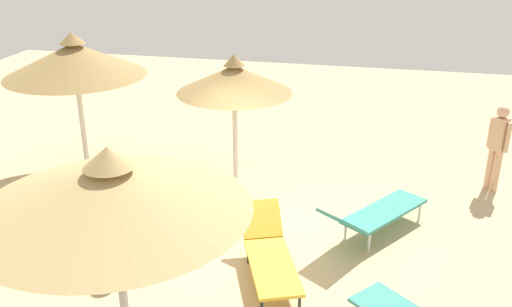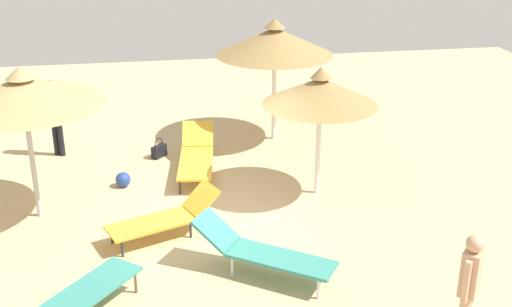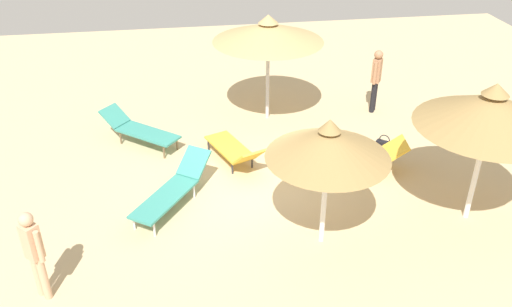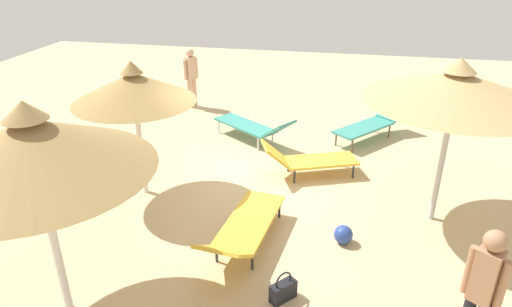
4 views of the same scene
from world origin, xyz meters
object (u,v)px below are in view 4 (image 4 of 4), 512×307
(lounge_chair_edge, at_px, (308,159))
(handbag, at_px, (283,290))
(parasol_umbrella_near_left, at_px, (456,87))
(person_standing_center, at_px, (191,74))
(person_standing_far_right, at_px, (482,289))
(lounge_chair_far_left, at_px, (254,126))
(lounge_chair_near_right, at_px, (371,123))
(lounge_chair_front, at_px, (244,228))
(parasol_umbrella_back, at_px, (32,146))
(parasol_umbrella_far_right, at_px, (133,87))
(beach_ball, at_px, (343,235))

(lounge_chair_edge, relative_size, handbag, 4.47)
(parasol_umbrella_near_left, bearing_deg, person_standing_center, 141.36)
(person_standing_center, relative_size, handbag, 3.73)
(person_standing_far_right, bearing_deg, lounge_chair_edge, 118.51)
(person_standing_center, distance_m, person_standing_far_right, 9.86)
(lounge_chair_edge, bearing_deg, handbag, -89.61)
(lounge_chair_far_left, distance_m, lounge_chair_edge, 2.05)
(lounge_chair_edge, bearing_deg, person_standing_center, 135.55)
(lounge_chair_near_right, xyz_separation_m, lounge_chair_front, (-2.08, -4.92, -0.02))
(person_standing_far_right, distance_m, handbag, 2.45)
(parasol_umbrella_back, relative_size, lounge_chair_edge, 1.42)
(lounge_chair_near_right, height_order, person_standing_center, person_standing_center)
(parasol_umbrella_far_right, xyz_separation_m, beach_ball, (3.83, -0.91, -1.96))
(person_standing_far_right, bearing_deg, lounge_chair_front, 153.73)
(parasol_umbrella_near_left, bearing_deg, lounge_chair_edge, 153.20)
(handbag, bearing_deg, lounge_chair_near_right, 77.51)
(parasol_umbrella_far_right, height_order, beach_ball, parasol_umbrella_far_right)
(person_standing_center, xyz_separation_m, handbag, (3.76, -7.32, -0.82))
(parasol_umbrella_far_right, height_order, lounge_chair_far_left, parasol_umbrella_far_right)
(lounge_chair_edge, height_order, handbag, lounge_chair_edge)
(beach_ball, bearing_deg, parasol_umbrella_near_left, 34.37)
(lounge_chair_front, xyz_separation_m, lounge_chair_edge, (0.75, 2.68, -0.01))
(lounge_chair_near_right, relative_size, handbag, 4.43)
(lounge_chair_far_left, xyz_separation_m, lounge_chair_edge, (1.44, -1.46, -0.03))
(person_standing_far_right, distance_m, beach_ball, 2.60)
(parasol_umbrella_far_right, distance_m, parasol_umbrella_back, 3.13)
(parasol_umbrella_back, relative_size, lounge_chair_front, 1.22)
(parasol_umbrella_back, distance_m, person_standing_far_right, 5.20)
(parasol_umbrella_back, distance_m, parasol_umbrella_near_left, 6.00)
(parasol_umbrella_far_right, height_order, person_standing_far_right, parasol_umbrella_far_right)
(parasol_umbrella_far_right, relative_size, lounge_chair_far_left, 1.17)
(lounge_chair_edge, bearing_deg, parasol_umbrella_near_left, -26.80)
(lounge_chair_near_right, bearing_deg, handbag, -102.49)
(parasol_umbrella_near_left, height_order, person_standing_center, parasol_umbrella_near_left)
(handbag, bearing_deg, lounge_chair_far_left, 105.95)
(parasol_umbrella_far_right, bearing_deg, lounge_chair_near_right, 38.92)
(lounge_chair_near_right, height_order, lounge_chair_far_left, lounge_chair_far_left)
(parasol_umbrella_back, xyz_separation_m, lounge_chair_edge, (2.75, 4.39, -2.01))
(parasol_umbrella_near_left, xyz_separation_m, lounge_chair_front, (-3.05, -1.52, -2.02))
(parasol_umbrella_back, bearing_deg, lounge_chair_near_right, 58.35)
(person_standing_center, distance_m, beach_ball, 7.45)
(parasol_umbrella_far_right, bearing_deg, beach_ball, -13.39)
(parasol_umbrella_far_right, xyz_separation_m, lounge_chair_front, (2.29, -1.39, -1.71))
(lounge_chair_far_left, distance_m, person_standing_far_right, 6.76)
(lounge_chair_far_left, xyz_separation_m, handbag, (1.46, -5.12, -0.26))
(parasol_umbrella_near_left, relative_size, beach_ball, 9.25)
(parasol_umbrella_back, height_order, lounge_chair_edge, parasol_umbrella_back)
(handbag, bearing_deg, beach_ball, 62.32)
(lounge_chair_front, xyz_separation_m, beach_ball, (1.54, 0.48, -0.24))
(lounge_chair_edge, xyz_separation_m, handbag, (0.02, -3.66, -0.23))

